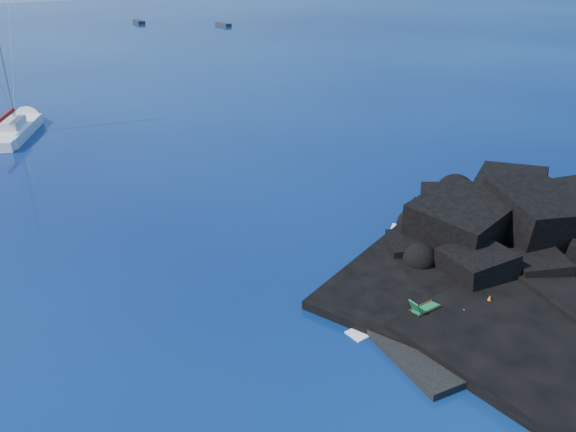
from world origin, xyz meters
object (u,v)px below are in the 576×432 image
(deck_chair, at_px, (426,304))
(sunbather, at_px, (458,316))
(distant_boat_b, at_px, (223,26))
(sailboat, at_px, (16,136))
(distant_boat_a, at_px, (139,23))
(marker_cone, at_px, (489,300))

(deck_chair, relative_size, sunbather, 0.98)
(distant_boat_b, bearing_deg, sailboat, -133.30)
(sailboat, xyz_separation_m, distant_boat_a, (38.43, 79.94, 0.00))
(deck_chair, bearing_deg, distant_boat_a, 75.16)
(deck_chair, xyz_separation_m, distant_boat_b, (41.61, 105.76, -0.88))
(marker_cone, distance_m, distant_boat_a, 124.15)
(deck_chair, xyz_separation_m, distant_boat_a, (27.03, 120.73, -0.88))
(deck_chair, height_order, distant_boat_a, deck_chair)
(sailboat, xyz_separation_m, marker_cone, (14.46, -41.87, 0.62))
(deck_chair, distance_m, distant_boat_b, 113.66)
(deck_chair, height_order, marker_cone, deck_chair)
(deck_chair, bearing_deg, sailboat, 103.40)
(deck_chair, xyz_separation_m, sunbather, (0.99, -1.06, -0.36))
(distant_boat_a, bearing_deg, marker_cone, -98.14)
(sunbather, height_order, distant_boat_a, sunbather)
(sunbather, relative_size, distant_boat_a, 0.31)
(sailboat, distance_m, sunbather, 43.65)
(deck_chair, height_order, distant_boat_b, deck_chair)
(marker_cone, bearing_deg, sunbather, 179.48)
(deck_chair, xyz_separation_m, marker_cone, (3.06, -1.08, -0.26))
(marker_cone, relative_size, distant_boat_a, 0.10)
(deck_chair, bearing_deg, marker_cone, -21.71)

